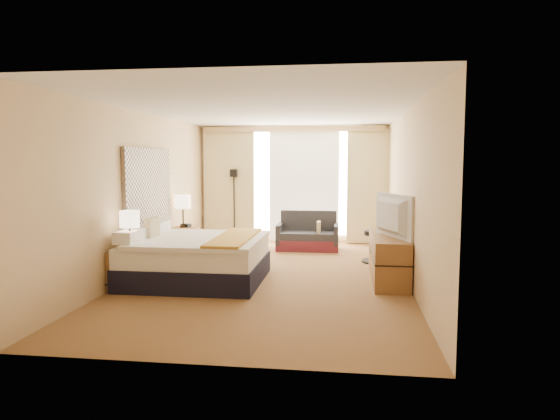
# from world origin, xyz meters

# --- Properties ---
(floor) EXTENTS (4.20, 7.00, 0.02)m
(floor) POSITION_xyz_m (0.00, 0.00, 0.00)
(floor) COLOR maroon
(floor) RESTS_ON ground
(ceiling) EXTENTS (4.20, 7.00, 0.02)m
(ceiling) POSITION_xyz_m (0.00, 0.00, 2.60)
(ceiling) COLOR silver
(ceiling) RESTS_ON wall_back
(wall_back) EXTENTS (4.20, 0.02, 2.60)m
(wall_back) POSITION_xyz_m (0.00, 3.50, 1.30)
(wall_back) COLOR tan
(wall_back) RESTS_ON ground
(wall_front) EXTENTS (4.20, 0.02, 2.60)m
(wall_front) POSITION_xyz_m (0.00, -3.50, 1.30)
(wall_front) COLOR tan
(wall_front) RESTS_ON ground
(wall_left) EXTENTS (0.02, 7.00, 2.60)m
(wall_left) POSITION_xyz_m (-2.10, 0.00, 1.30)
(wall_left) COLOR tan
(wall_left) RESTS_ON ground
(wall_right) EXTENTS (0.02, 7.00, 2.60)m
(wall_right) POSITION_xyz_m (2.10, 0.00, 1.30)
(wall_right) COLOR tan
(wall_right) RESTS_ON ground
(headboard) EXTENTS (0.06, 1.85, 1.50)m
(headboard) POSITION_xyz_m (-2.06, 0.20, 1.28)
(headboard) COLOR black
(headboard) RESTS_ON wall_left
(nightstand_left) EXTENTS (0.45, 0.52, 0.55)m
(nightstand_left) POSITION_xyz_m (-1.87, -1.05, 0.28)
(nightstand_left) COLOR #915B34
(nightstand_left) RESTS_ON floor
(nightstand_right) EXTENTS (0.45, 0.52, 0.55)m
(nightstand_right) POSITION_xyz_m (-1.87, 1.45, 0.28)
(nightstand_right) COLOR #915B34
(nightstand_right) RESTS_ON floor
(media_dresser) EXTENTS (0.50, 1.80, 0.70)m
(media_dresser) POSITION_xyz_m (1.83, 0.00, 0.35)
(media_dresser) COLOR #915B34
(media_dresser) RESTS_ON floor
(window) EXTENTS (2.30, 0.02, 2.30)m
(window) POSITION_xyz_m (0.25, 3.47, 1.32)
(window) COLOR white
(window) RESTS_ON wall_back
(curtains) EXTENTS (4.12, 0.19, 2.56)m
(curtains) POSITION_xyz_m (-0.00, 3.39, 1.41)
(curtains) COLOR beige
(curtains) RESTS_ON floor
(bed) EXTENTS (1.98, 1.81, 0.96)m
(bed) POSITION_xyz_m (-1.06, -0.47, 0.35)
(bed) COLOR black
(bed) RESTS_ON floor
(loveseat) EXTENTS (1.27, 0.69, 0.79)m
(loveseat) POSITION_xyz_m (0.41, 2.49, 0.26)
(loveseat) COLOR maroon
(loveseat) RESTS_ON floor
(floor_lamp) EXTENTS (0.21, 0.21, 1.63)m
(floor_lamp) POSITION_xyz_m (-1.32, 3.30, 1.15)
(floor_lamp) COLOR black
(floor_lamp) RESTS_ON floor
(desk_chair) EXTENTS (0.55, 0.55, 1.13)m
(desk_chair) POSITION_xyz_m (1.81, 1.34, 0.50)
(desk_chair) COLOR black
(desk_chair) RESTS_ON floor
(lamp_left) EXTENTS (0.27, 0.27, 0.57)m
(lamp_left) POSITION_xyz_m (-1.83, -1.07, 0.99)
(lamp_left) COLOR black
(lamp_left) RESTS_ON nightstand_left
(lamp_right) EXTENTS (0.30, 0.30, 0.62)m
(lamp_right) POSITION_xyz_m (-1.91, 1.48, 1.03)
(lamp_right) COLOR black
(lamp_right) RESTS_ON nightstand_right
(tissue_box) EXTENTS (0.13, 0.13, 0.11)m
(tissue_box) POSITION_xyz_m (-1.83, -0.93, 0.61)
(tissue_box) COLOR #9AC2EE
(tissue_box) RESTS_ON nightstand_left
(telephone) EXTENTS (0.20, 0.18, 0.07)m
(telephone) POSITION_xyz_m (-1.87, 1.53, 0.58)
(telephone) COLOR black
(telephone) RESTS_ON nightstand_right
(television) EXTENTS (0.54, 1.08, 0.63)m
(television) POSITION_xyz_m (1.78, -0.29, 1.02)
(television) COLOR black
(television) RESTS_ON media_dresser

